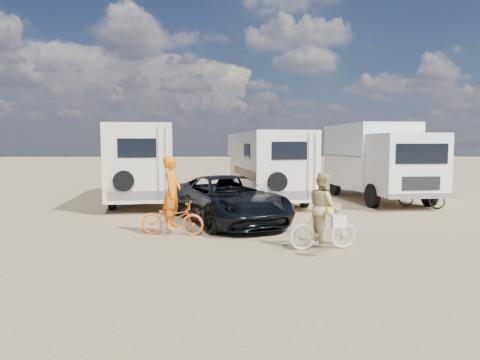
{
  "coord_description": "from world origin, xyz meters",
  "views": [
    {
      "loc": [
        -1.79,
        -11.15,
        2.37
      ],
      "look_at": [
        -1.55,
        1.74,
        1.3
      ],
      "focal_mm": 32.46,
      "sensor_mm": 36.0,
      "label": 1
    }
  ],
  "objects_px": {
    "rv_left": "(145,164)",
    "cooler": "(234,210)",
    "crate": "(333,208)",
    "box_truck": "(378,162)",
    "dark_suv": "(228,199)",
    "bike_man": "(172,218)",
    "rider_woman": "(323,215)",
    "bike_woman": "(323,229)",
    "rider_man": "(172,199)",
    "rv_main": "(266,167)",
    "bike_parked": "(421,196)"
  },
  "relations": [
    {
      "from": "dark_suv",
      "to": "rv_main",
      "type": "bearing_deg",
      "value": 50.73
    },
    {
      "from": "box_truck",
      "to": "rider_man",
      "type": "relative_size",
      "value": 3.6
    },
    {
      "from": "rv_main",
      "to": "box_truck",
      "type": "bearing_deg",
      "value": -8.48
    },
    {
      "from": "box_truck",
      "to": "bike_woman",
      "type": "distance_m",
      "value": 9.54
    },
    {
      "from": "rv_main",
      "to": "rv_left",
      "type": "relative_size",
      "value": 1.02
    },
    {
      "from": "rider_man",
      "to": "bike_parked",
      "type": "distance_m",
      "value": 9.85
    },
    {
      "from": "rv_main",
      "to": "box_truck",
      "type": "relative_size",
      "value": 1.09
    },
    {
      "from": "box_truck",
      "to": "bike_woman",
      "type": "xyz_separation_m",
      "value": [
        -4.11,
        -8.54,
        -1.14
      ]
    },
    {
      "from": "rider_woman",
      "to": "rider_man",
      "type": "bearing_deg",
      "value": 55.85
    },
    {
      "from": "box_truck",
      "to": "rider_man",
      "type": "xyz_separation_m",
      "value": [
        -7.72,
        -6.86,
        -0.68
      ]
    },
    {
      "from": "dark_suv",
      "to": "box_truck",
      "type": "bearing_deg",
      "value": 16.46
    },
    {
      "from": "rv_left",
      "to": "cooler",
      "type": "bearing_deg",
      "value": -55.11
    },
    {
      "from": "rv_left",
      "to": "crate",
      "type": "distance_m",
      "value": 7.85
    },
    {
      "from": "rv_left",
      "to": "rider_woman",
      "type": "bearing_deg",
      "value": -63.47
    },
    {
      "from": "box_truck",
      "to": "bike_parked",
      "type": "relative_size",
      "value": 3.93
    },
    {
      "from": "bike_woman",
      "to": "dark_suv",
      "type": "bearing_deg",
      "value": 22.97
    },
    {
      "from": "dark_suv",
      "to": "rider_woman",
      "type": "distance_m",
      "value": 4.03
    },
    {
      "from": "cooler",
      "to": "bike_man",
      "type": "bearing_deg",
      "value": -97.2
    },
    {
      "from": "rv_left",
      "to": "rider_man",
      "type": "distance_m",
      "value": 6.98
    },
    {
      "from": "rv_main",
      "to": "bike_parked",
      "type": "distance_m",
      "value": 6.15
    },
    {
      "from": "box_truck",
      "to": "dark_suv",
      "type": "height_order",
      "value": "box_truck"
    },
    {
      "from": "rv_left",
      "to": "cooler",
      "type": "distance_m",
      "value": 5.57
    },
    {
      "from": "rv_main",
      "to": "rv_left",
      "type": "bearing_deg",
      "value": 175.07
    },
    {
      "from": "rv_left",
      "to": "bike_man",
      "type": "relative_size",
      "value": 4.31
    },
    {
      "from": "box_truck",
      "to": "bike_man",
      "type": "height_order",
      "value": "box_truck"
    },
    {
      "from": "bike_woman",
      "to": "box_truck",
      "type": "bearing_deg",
      "value": -35.02
    },
    {
      "from": "rv_left",
      "to": "dark_suv",
      "type": "height_order",
      "value": "rv_left"
    },
    {
      "from": "rider_man",
      "to": "cooler",
      "type": "bearing_deg",
      "value": -22.85
    },
    {
      "from": "bike_parked",
      "to": "cooler",
      "type": "distance_m",
      "value": 7.31
    },
    {
      "from": "rider_man",
      "to": "rv_left",
      "type": "bearing_deg",
      "value": 25.62
    },
    {
      "from": "box_truck",
      "to": "bike_man",
      "type": "distance_m",
      "value": 10.4
    },
    {
      "from": "rv_left",
      "to": "cooler",
      "type": "xyz_separation_m",
      "value": [
        3.66,
        -3.99,
        -1.31
      ]
    },
    {
      "from": "dark_suv",
      "to": "rider_man",
      "type": "xyz_separation_m",
      "value": [
        -1.45,
        -1.74,
        0.23
      ]
    },
    {
      "from": "box_truck",
      "to": "rider_man",
      "type": "height_order",
      "value": "box_truck"
    },
    {
      "from": "rv_left",
      "to": "bike_woman",
      "type": "relative_size",
      "value": 4.57
    },
    {
      "from": "bike_man",
      "to": "rider_woman",
      "type": "bearing_deg",
      "value": -106.24
    },
    {
      "from": "crate",
      "to": "rider_man",
      "type": "bearing_deg",
      "value": -144.13
    },
    {
      "from": "crate",
      "to": "rv_main",
      "type": "bearing_deg",
      "value": 123.44
    },
    {
      "from": "dark_suv",
      "to": "bike_woman",
      "type": "bearing_deg",
      "value": -80.56
    },
    {
      "from": "box_truck",
      "to": "bike_woman",
      "type": "height_order",
      "value": "box_truck"
    },
    {
      "from": "bike_woman",
      "to": "crate",
      "type": "height_order",
      "value": "bike_woman"
    },
    {
      "from": "dark_suv",
      "to": "crate",
      "type": "bearing_deg",
      "value": 5.31
    },
    {
      "from": "cooler",
      "to": "box_truck",
      "type": "bearing_deg",
      "value": 58.9
    },
    {
      "from": "rv_main",
      "to": "rv_left",
      "type": "distance_m",
      "value": 5.02
    },
    {
      "from": "rv_main",
      "to": "crate",
      "type": "distance_m",
      "value": 4.06
    },
    {
      "from": "rv_left",
      "to": "dark_suv",
      "type": "relative_size",
      "value": 1.42
    },
    {
      "from": "rv_left",
      "to": "box_truck",
      "type": "xyz_separation_m",
      "value": [
        9.75,
        0.21,
        0.07
      ]
    },
    {
      "from": "rv_left",
      "to": "crate",
      "type": "relative_size",
      "value": 17.96
    },
    {
      "from": "rv_left",
      "to": "crate",
      "type": "bearing_deg",
      "value": -30.1
    },
    {
      "from": "bike_woman",
      "to": "cooler",
      "type": "height_order",
      "value": "bike_woman"
    }
  ]
}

